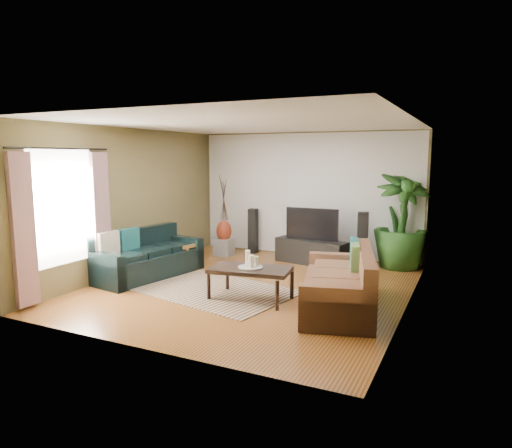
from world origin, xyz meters
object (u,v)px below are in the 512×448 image
Objects in this scene: pedestal at (224,247)px; potted_plant at (401,221)px; speaker_left at (253,231)px; speaker_right at (362,241)px; sofa_left at (148,253)px; side_table at (185,256)px; tv_stand at (311,252)px; television at (312,224)px; vase at (224,231)px; sofa_right at (338,279)px; coffee_table at (250,283)px.

potted_plant is at bearing 7.59° from pedestal.
speaker_right is at bearing -13.38° from speaker_left.
side_table is at bearing -10.04° from sofa_left.
television is (0.00, 0.02, 0.57)m from tv_stand.
speaker_right is at bearing 24.90° from side_table.
vase is (-2.01, -0.07, -0.28)m from television.
sofa_right is 4.20× the size of side_table.
coffee_table reaches higher than pedestal.
television is (0.08, 2.66, 0.57)m from coffee_table.
side_table is (0.27, 0.78, -0.17)m from sofa_left.
sofa_right is at bearing -36.49° from pedestal.
pedestal is (0.37, 2.17, -0.24)m from sofa_left.
speaker_left is at bearing 106.20° from coffee_table.
tv_stand is at bearing -38.13° from sofa_left.
vase is at bearing 117.68° from coffee_table.
sofa_right reaches higher than vase.
sofa_left is 1.40× the size of tv_stand.
vase is at bearing -177.93° from television.
coffee_table is 3.23m from pedestal.
television is at bearing 101.51° from tv_stand.
sofa_right is 2.49m from speaker_right.
coffee_table is at bearing -68.88° from speaker_left.
speaker_left is at bearing 180.00° from potted_plant.
pedestal is 1.39m from side_table.
side_table is (-3.35, 1.02, -0.17)m from sofa_right.
potted_plant is at bearing -47.91° from sofa_left.
potted_plant is (1.76, 3.08, 0.69)m from coffee_table.
tv_stand is 0.57m from television.
potted_plant is (0.45, 2.90, 0.51)m from sofa_right.
sofa_left is 4.13× the size of side_table.
speaker_left is at bearing 175.54° from tv_stand.
speaker_right is (1.12, 2.66, 0.31)m from coffee_table.
speaker_left is at bearing 72.84° from side_table.
vase is (-3.70, -0.49, -0.40)m from potted_plant.
sofa_right is 1.74× the size of coffee_table.
tv_stand is 1.36× the size of television.
tv_stand is 1.62m from speaker_left.
tv_stand is 3.15× the size of vase.
potted_plant is at bearing 26.15° from tv_stand.
television is at bearing 171.26° from speaker_right.
potted_plant reaches higher than vase.
speaker_right is 3.07m from pedestal.
speaker_left is (-1.54, 0.44, 0.26)m from tv_stand.
speaker_right reaches higher than side_table.
sofa_left is 3.27m from tv_stand.
side_table is at bearing -145.38° from television.
coffee_table is 2.90m from speaker_right.
potted_plant is at bearing -4.12° from speaker_left.
pedestal is (-3.25, 2.40, -0.24)m from sofa_right.
television is 2.11m from pedestal.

